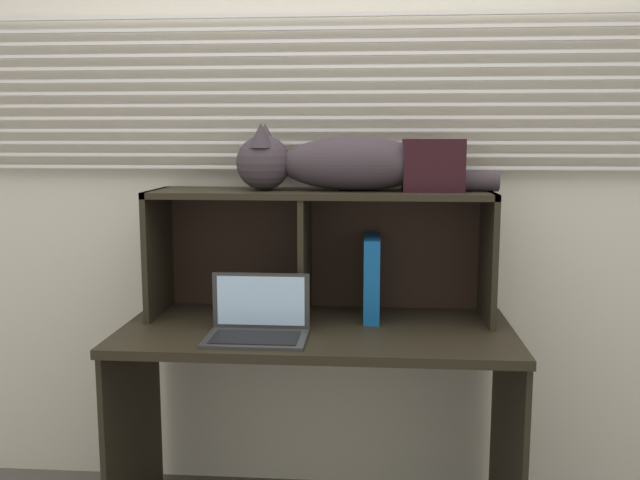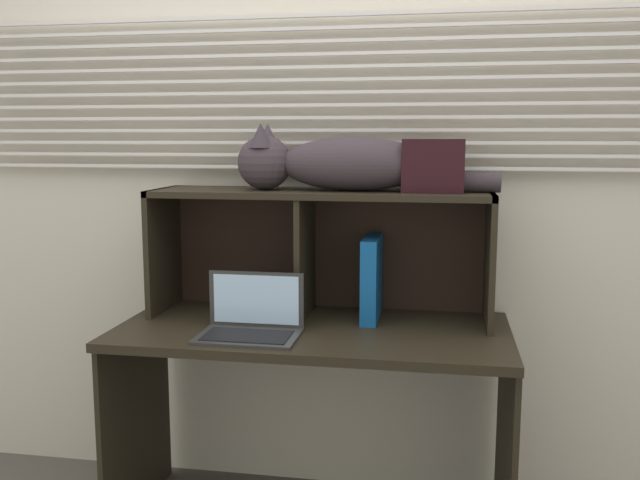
{
  "view_description": "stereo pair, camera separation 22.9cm",
  "coord_description": "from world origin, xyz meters",
  "views": [
    {
      "loc": [
        0.19,
        -2.05,
        1.35
      ],
      "look_at": [
        0.0,
        0.34,
        0.99
      ],
      "focal_mm": 39.06,
      "sensor_mm": 36.0,
      "label": 1
    },
    {
      "loc": [
        0.42,
        -2.02,
        1.35
      ],
      "look_at": [
        0.0,
        0.34,
        0.99
      ],
      "focal_mm": 39.06,
      "sensor_mm": 36.0,
      "label": 2
    }
  ],
  "objects": [
    {
      "name": "back_panel_with_blinds",
      "position": [
        0.0,
        0.55,
        1.26
      ],
      "size": [
        4.4,
        0.08,
        2.5
      ],
      "color": "beige",
      "rests_on": "ground"
    },
    {
      "name": "desk",
      "position": [
        0.0,
        0.2,
        0.57
      ],
      "size": [
        1.31,
        0.62,
        0.72
      ],
      "color": "black",
      "rests_on": "ground"
    },
    {
      "name": "hutch_shelf_unit",
      "position": [
        -0.01,
        0.38,
        1.03
      ],
      "size": [
        1.18,
        0.31,
        0.45
      ],
      "color": "black",
      "rests_on": "desk"
    },
    {
      "name": "cat",
      "position": [
        0.05,
        0.34,
        1.26
      ],
      "size": [
        0.9,
        0.2,
        0.23
      ],
      "color": "#352C33",
      "rests_on": "hutch_shelf_unit"
    },
    {
      "name": "laptop",
      "position": [
        -0.18,
        0.07,
        0.76
      ],
      "size": [
        0.32,
        0.22,
        0.19
      ],
      "color": "#2D2D2D",
      "rests_on": "desk"
    },
    {
      "name": "binder_upright",
      "position": [
        0.18,
        0.34,
        0.86
      ],
      "size": [
        0.05,
        0.24,
        0.29
      ],
      "primitive_type": "cube",
      "color": "#0F4D94",
      "rests_on": "desk"
    },
    {
      "name": "book_stack",
      "position": [
        -0.22,
        0.35,
        0.76
      ],
      "size": [
        0.18,
        0.24,
        0.07
      ],
      "color": "#345983",
      "rests_on": "desk"
    },
    {
      "name": "storage_box",
      "position": [
        0.38,
        0.34,
        1.25
      ],
      "size": [
        0.2,
        0.17,
        0.18
      ],
      "primitive_type": "cube",
      "color": "black",
      "rests_on": "hutch_shelf_unit"
    }
  ]
}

